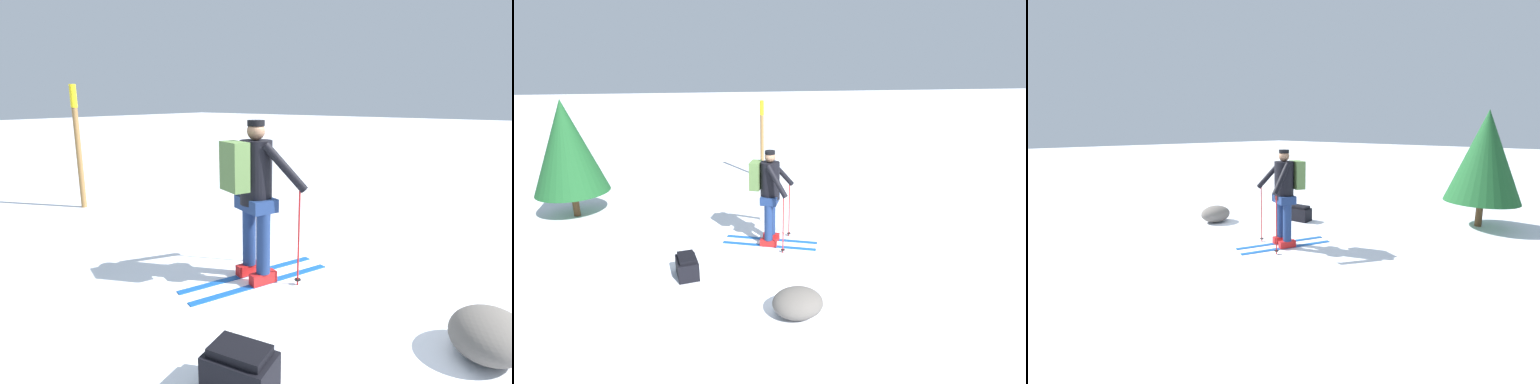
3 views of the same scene
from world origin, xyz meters
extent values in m
plane|color=white|center=(0.00, 0.00, 0.00)|extent=(80.00, 80.00, 0.00)
cube|color=#144C9E|center=(-0.31, 0.90, 0.01)|extent=(1.64, 0.71, 0.01)
cube|color=red|center=(-0.31, 0.90, 0.07)|extent=(0.32, 0.21, 0.12)
cylinder|color=navy|center=(-0.31, 0.90, 0.50)|extent=(0.15, 0.15, 0.74)
cube|color=#144C9E|center=(-0.41, 0.64, 0.01)|extent=(1.64, 0.71, 0.01)
cube|color=red|center=(-0.41, 0.64, 0.07)|extent=(0.32, 0.21, 0.12)
cylinder|color=navy|center=(-0.41, 0.64, 0.50)|extent=(0.15, 0.15, 0.74)
cube|color=navy|center=(-0.36, 0.77, 0.87)|extent=(0.43, 0.51, 0.14)
cylinder|color=black|center=(-0.36, 0.77, 1.20)|extent=(0.34, 0.34, 0.67)
sphere|color=#8C664C|center=(-0.36, 0.77, 1.63)|extent=(0.19, 0.19, 0.19)
cylinder|color=black|center=(-0.36, 0.77, 1.71)|extent=(0.18, 0.18, 0.06)
cube|color=#4C6B38|center=(-0.60, 0.86, 1.29)|extent=(0.28, 0.37, 0.50)
cylinder|color=red|center=(0.05, 1.00, 0.55)|extent=(0.02, 0.02, 1.10)
cylinder|color=black|center=(0.05, 1.00, 0.06)|extent=(0.07, 0.07, 0.01)
cylinder|color=black|center=(-0.10, 0.97, 1.28)|extent=(0.48, 0.19, 0.52)
cylinder|color=red|center=(-0.21, 0.32, 0.55)|extent=(0.02, 0.02, 1.10)
cylinder|color=black|center=(-0.21, 0.32, 0.06)|extent=(0.07, 0.07, 0.01)
cylinder|color=black|center=(-0.30, 0.45, 1.28)|extent=(0.35, 0.44, 0.52)
cube|color=black|center=(-1.85, -0.18, 0.15)|extent=(0.38, 0.51, 0.29)
cube|color=black|center=(-1.85, -0.18, 0.32)|extent=(0.31, 0.42, 0.06)
ellipsoid|color=#5B5651|center=(-0.41, -1.48, 0.19)|extent=(0.68, 0.58, 0.37)
cylinder|color=#4C331E|center=(-4.26, 2.90, 0.28)|extent=(0.14, 0.14, 0.55)
cone|color=#194C23|center=(-4.26, 2.90, 1.53)|extent=(1.50, 1.50, 1.95)
camera|label=1|loc=(-3.68, -1.64, 1.95)|focal=28.00mm
camera|label=2|loc=(-1.58, -5.87, 3.20)|focal=28.00mm
camera|label=3|loc=(3.88, 4.99, 2.10)|focal=24.00mm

